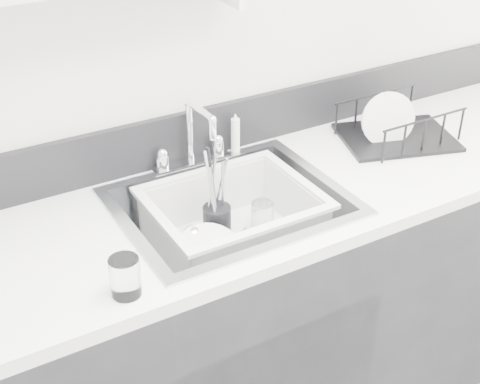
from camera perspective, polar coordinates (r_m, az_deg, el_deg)
counter_run at (r=2.17m, az=-0.67°, el=-11.23°), size 3.20×0.62×0.92m
backsplash at (r=2.09m, az=-4.81°, el=4.73°), size 3.20×0.02×0.16m
sink at (r=1.95m, az=-0.74°, el=-3.13°), size 0.64×0.52×0.20m
faucet at (r=2.06m, az=-4.14°, el=3.68°), size 0.26×0.18×0.23m
side_sprayer at (r=2.13m, az=-0.39°, el=5.02°), size 0.03×0.03×0.14m
wash_tub at (r=1.95m, az=-0.60°, el=-2.58°), size 0.48×0.40×0.19m
plate_stack at (r=1.90m, az=-2.37°, el=-5.56°), size 0.23×0.22×0.09m
utensil_cup at (r=1.99m, az=-1.99°, el=-2.40°), size 0.08×0.08×0.28m
ladle at (r=1.91m, az=-2.34°, el=-4.76°), size 0.21×0.27×0.07m
tumbler_in_tub at (r=2.02m, az=1.91°, el=-2.15°), size 0.07×0.07×0.10m
tumbler_counter at (r=1.56m, az=-9.78°, el=-7.15°), size 0.09×0.09×0.10m
dish_rack at (r=2.28m, az=13.36°, el=5.87°), size 0.43×0.37×0.13m
bowl_small at (r=1.96m, az=2.71°, el=-4.41°), size 0.14×0.14×0.04m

